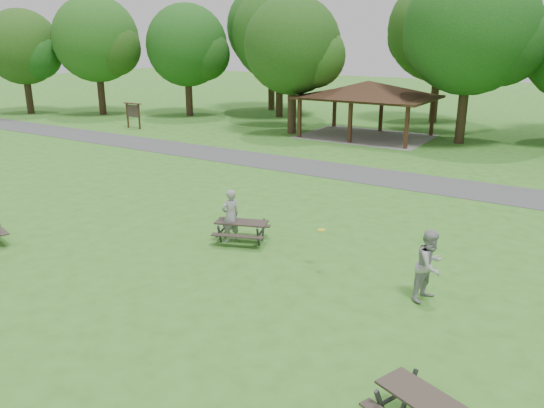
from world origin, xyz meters
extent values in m
plane|color=#347521|center=(0.00, 0.00, 0.00)|extent=(160.00, 160.00, 0.00)
cube|color=#454548|center=(0.00, 14.00, 0.01)|extent=(120.00, 3.20, 0.02)
cube|color=#3B2215|center=(-7.70, 21.30, 1.30)|extent=(0.22, 0.22, 2.60)
cube|color=#371E14|center=(-7.70, 26.70, 1.30)|extent=(0.22, 0.22, 2.60)
cube|color=#361D13|center=(-4.00, 21.30, 1.30)|extent=(0.22, 0.22, 2.60)
cube|color=#311D12|center=(-4.00, 26.70, 1.30)|extent=(0.22, 0.22, 2.60)
cube|color=#3A2015|center=(-0.30, 21.30, 1.30)|extent=(0.22, 0.22, 2.60)
cube|color=#331F12|center=(-0.30, 26.70, 1.30)|extent=(0.22, 0.22, 2.60)
cube|color=#312013|center=(-4.00, 24.00, 2.68)|extent=(8.60, 6.60, 0.16)
pyramid|color=black|center=(-4.00, 24.00, 3.26)|extent=(7.01, 7.01, 1.00)
cube|color=gray|center=(-4.00, 24.00, 0.01)|extent=(8.40, 6.40, 0.03)
cube|color=#391F14|center=(-20.60, 18.00, 0.90)|extent=(0.10, 0.10, 1.80)
cube|color=#331E12|center=(-19.40, 18.00, 0.90)|extent=(0.10, 0.10, 1.80)
cube|color=#332A25|center=(-20.00, 18.00, 1.30)|extent=(1.40, 0.06, 0.90)
cube|color=#341E15|center=(-20.00, 18.00, 1.85)|extent=(1.60, 0.30, 0.06)
cylinder|color=black|center=(-28.00, 22.00, 1.84)|extent=(0.60, 0.60, 3.67)
sphere|color=#1B4F16|center=(-28.00, 22.00, 6.38)|extent=(7.20, 7.20, 7.20)
sphere|color=#1C4112|center=(-26.38, 22.30, 5.66)|extent=(4.68, 4.68, 4.68)
sphere|color=#1E4814|center=(-29.44, 21.80, 5.83)|extent=(4.32, 4.32, 4.32)
cylinder|color=#311D15|center=(-21.00, 25.50, 1.66)|extent=(0.60, 0.60, 3.32)
sphere|color=#154814|center=(-21.00, 25.50, 5.88)|extent=(6.80, 6.80, 6.80)
sphere|color=#164313|center=(-19.47, 25.80, 5.20)|extent=(4.42, 4.42, 4.42)
sphere|color=#134213|center=(-22.36, 25.30, 5.37)|extent=(4.08, 4.08, 4.08)
cylinder|color=black|center=(-14.00, 29.00, 1.92)|extent=(0.60, 0.60, 3.85)
sphere|color=#1A4714|center=(-14.00, 29.00, 6.77)|extent=(7.80, 7.80, 7.80)
sphere|color=#1D4C15|center=(-12.25, 29.30, 5.99)|extent=(5.07, 5.07, 5.07)
sphere|color=#133F12|center=(-15.56, 28.80, 6.19)|extent=(4.68, 4.68, 4.68)
cylinder|color=#322316|center=(-9.00, 22.50, 1.75)|extent=(0.60, 0.60, 3.50)
sphere|color=#1A4313|center=(-9.00, 22.50, 5.97)|extent=(6.60, 6.60, 6.60)
sphere|color=#1F4D16|center=(-7.52, 22.80, 5.31)|extent=(4.29, 4.29, 4.29)
sphere|color=#134313|center=(-10.32, 22.30, 5.48)|extent=(3.96, 3.96, 3.96)
cylinder|color=black|center=(2.00, 25.00, 2.01)|extent=(0.60, 0.60, 4.02)
sphere|color=#144915|center=(2.00, 25.00, 7.02)|extent=(8.00, 8.00, 8.00)
sphere|color=#123F12|center=(3.80, 25.30, 6.22)|extent=(5.20, 5.20, 5.20)
sphere|color=#144614|center=(0.40, 24.80, 6.42)|extent=(4.80, 4.80, 4.80)
cylinder|color=#322016|center=(-17.00, 32.50, 2.19)|extent=(0.60, 0.60, 4.38)
sphere|color=#174915|center=(-17.00, 32.50, 7.38)|extent=(8.00, 8.00, 8.00)
sphere|color=#184714|center=(-15.20, 32.80, 6.58)|extent=(5.20, 5.20, 5.20)
sphere|color=#1B4413|center=(-18.60, 32.30, 6.78)|extent=(4.80, 4.80, 4.80)
cylinder|color=#312115|center=(-2.00, 33.00, 2.06)|extent=(0.60, 0.60, 4.13)
sphere|color=#1F4E16|center=(-2.00, 33.00, 7.13)|extent=(8.00, 8.00, 8.00)
sphere|color=#1B4C15|center=(-0.20, 33.30, 6.33)|extent=(5.20, 5.20, 5.20)
sphere|color=#194413|center=(-3.60, 32.80, 6.53)|extent=(4.80, 4.80, 4.80)
cylinder|color=black|center=(-34.00, 19.00, 1.66)|extent=(0.60, 0.60, 3.32)
sphere|color=#1D4513|center=(-34.00, 19.00, 5.72)|extent=(6.40, 6.40, 6.40)
sphere|color=#134514|center=(-32.56, 19.30, 5.08)|extent=(4.16, 4.16, 4.16)
sphere|color=#164F17|center=(-35.28, 18.80, 5.24)|extent=(3.84, 3.84, 3.84)
cube|color=#2E2621|center=(0.17, 3.43, 0.69)|extent=(1.82, 1.21, 0.05)
cube|color=#2C2520|center=(0.36, 2.91, 0.41)|extent=(1.67, 0.81, 0.04)
cube|color=#2E2621|center=(-0.02, 3.95, 0.41)|extent=(1.67, 0.81, 0.04)
cube|color=#444447|center=(-0.32, 2.88, 0.34)|extent=(0.17, 0.35, 0.73)
cube|color=#3C3C3F|center=(-0.56, 3.54, 0.34)|extent=(0.17, 0.35, 0.73)
cube|color=#424245|center=(-0.44, 3.21, 0.37)|extent=(0.52, 1.31, 0.05)
cube|color=#3A3A3C|center=(0.91, 3.32, 0.34)|extent=(0.17, 0.35, 0.73)
cube|color=#3D3D3F|center=(0.66, 3.98, 0.34)|extent=(0.17, 0.35, 0.73)
cube|color=#414144|center=(0.78, 3.65, 0.37)|extent=(0.52, 1.31, 0.05)
cube|color=#312923|center=(8.03, -2.28, 0.72)|extent=(1.91, 1.31, 0.05)
cube|color=#2D2420|center=(8.25, -1.74, 0.43)|extent=(1.75, 0.89, 0.04)
cube|color=#3C3C3E|center=(7.26, -2.38, 0.36)|extent=(0.19, 0.37, 0.77)
cube|color=#39393B|center=(7.53, -1.69, 0.36)|extent=(0.19, 0.37, 0.77)
cube|color=#3A3A3D|center=(7.39, -2.03, 0.39)|extent=(0.59, 1.37, 0.05)
cylinder|color=yellow|center=(3.33, 2.97, 1.18)|extent=(0.29, 0.29, 0.02)
imported|color=gray|center=(-0.15, 3.27, 0.90)|extent=(0.64, 0.77, 1.79)
imported|color=#A0A0A3|center=(6.57, 2.68, 0.95)|extent=(0.93, 1.07, 1.89)
camera|label=1|loc=(9.77, -9.93, 6.47)|focal=35.00mm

